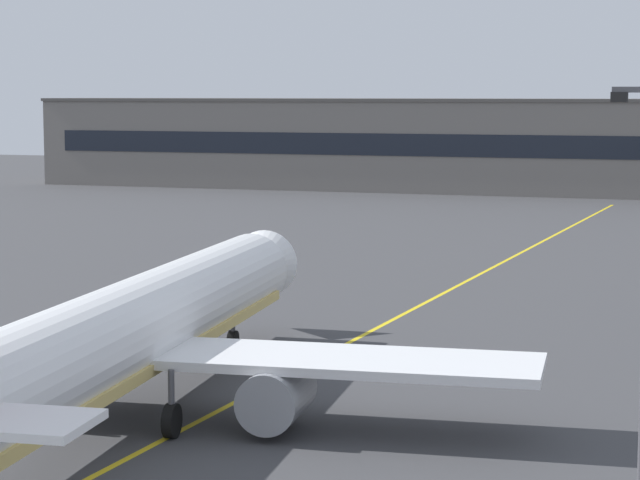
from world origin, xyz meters
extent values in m
cube|color=yellow|center=(0.00, 30.00, 0.00)|extent=(8.64, 179.82, 0.01)
cylinder|color=white|center=(-3.36, 15.67, 3.50)|extent=(7.61, 36.20, 3.80)
cone|color=white|center=(-5.42, 34.86, 3.50)|extent=(3.87, 2.97, 3.61)
cube|color=#DBBC66|center=(-3.36, 15.67, 2.46)|extent=(7.23, 33.33, 0.44)
cube|color=black|center=(-5.22, 32.97, 4.17)|extent=(2.95, 1.40, 0.60)
cube|color=white|center=(-3.43, 16.26, 2.65)|extent=(32.33, 8.18, 0.36)
cylinder|color=gray|center=(2.85, 15.93, 1.43)|extent=(2.67, 3.82, 2.30)
cylinder|color=black|center=(2.65, 17.77, 1.43)|extent=(1.96, 0.39, 1.95)
cylinder|color=#4C4C51|center=(-4.91, 30.09, 1.48)|extent=(0.24, 0.24, 1.60)
cylinder|color=black|center=(-4.91, 30.09, 0.45)|extent=(0.49, 0.94, 0.90)
cylinder|color=#4C4C51|center=(-5.73, 13.40, 1.77)|extent=(0.24, 0.24, 1.60)
cylinder|color=black|center=(-5.73, 13.40, 0.65)|extent=(0.54, 1.34, 1.30)
cylinder|color=#4C4C51|center=(-0.56, 13.96, 1.77)|extent=(0.24, 0.24, 1.60)
cylinder|color=black|center=(-0.56, 13.96, 0.65)|extent=(0.54, 1.34, 1.30)
cube|color=black|center=(15.94, 7.78, 12.58)|extent=(0.44, 0.36, 0.28)
camera|label=1|loc=(19.52, -27.65, 12.69)|focal=71.44mm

